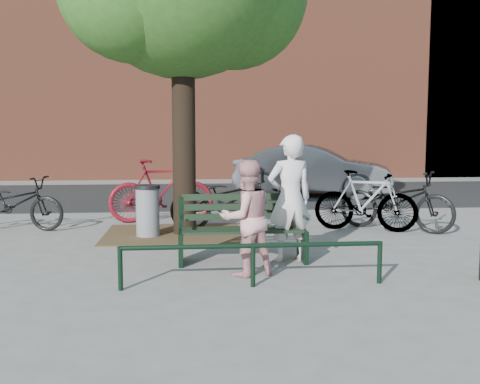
{
  "coord_description": "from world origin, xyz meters",
  "views": [
    {
      "loc": [
        -0.73,
        -7.16,
        1.73
      ],
      "look_at": [
        0.06,
        1.0,
        0.87
      ],
      "focal_mm": 40.0,
      "sensor_mm": 36.0,
      "label": 1
    }
  ],
  "objects": [
    {
      "name": "ground",
      "position": [
        0.0,
        0.0,
        0.0
      ],
      "size": [
        90.0,
        90.0,
        0.0
      ],
      "primitive_type": "plane",
      "color": "gray",
      "rests_on": "ground"
    },
    {
      "name": "dirt_pit",
      "position": [
        -1.0,
        2.2,
        0.01
      ],
      "size": [
        2.4,
        2.0,
        0.02
      ],
      "primitive_type": "cube",
      "color": "brown",
      "rests_on": "ground"
    },
    {
      "name": "road",
      "position": [
        0.0,
        8.5,
        0.01
      ],
      "size": [
        40.0,
        7.0,
        0.01
      ],
      "primitive_type": "cube",
      "color": "black",
      "rests_on": "ground"
    },
    {
      "name": "townhouse_row",
      "position": [
        0.17,
        16.0,
        6.25
      ],
      "size": [
        45.0,
        4.0,
        14.0
      ],
      "color": "brown",
      "rests_on": "ground"
    },
    {
      "name": "park_bench",
      "position": [
        -0.0,
        0.08,
        0.48
      ],
      "size": [
        1.74,
        0.54,
        0.97
      ],
      "color": "black",
      "rests_on": "ground"
    },
    {
      "name": "guard_railing",
      "position": [
        0.0,
        -1.2,
        0.4
      ],
      "size": [
        3.06,
        0.06,
        0.51
      ],
      "color": "black",
      "rests_on": "ground"
    },
    {
      "name": "person_left",
      "position": [
        0.66,
        0.04,
        0.87
      ],
      "size": [
        0.7,
        0.52,
        1.75
      ],
      "primitive_type": "imported",
      "rotation": [
        0.0,
        0.0,
        3.31
      ],
      "color": "silver",
      "rests_on": "ground"
    },
    {
      "name": "person_right",
      "position": [
        -0.02,
        -0.67,
        0.72
      ],
      "size": [
        0.84,
        0.75,
        1.44
      ],
      "primitive_type": "imported",
      "rotation": [
        0.0,
        0.0,
        3.5
      ],
      "color": "#D19091",
      "rests_on": "ground"
    },
    {
      "name": "litter_bin",
      "position": [
        -1.43,
        2.0,
        0.45
      ],
      "size": [
        0.44,
        0.44,
        0.89
      ],
      "color": "gray",
      "rests_on": "ground"
    },
    {
      "name": "bicycle_a",
      "position": [
        -3.91,
        2.9,
        0.5
      ],
      "size": [
        2.0,
        1.06,
        1.0
      ],
      "primitive_type": "imported",
      "rotation": [
        0.0,
        0.0,
        1.35
      ],
      "color": "black",
      "rests_on": "ground"
    },
    {
      "name": "bicycle_b",
      "position": [
        -1.27,
        3.59,
        0.63
      ],
      "size": [
        2.17,
        0.9,
        1.26
      ],
      "primitive_type": "imported",
      "rotation": [
        0.0,
        0.0,
        1.72
      ],
      "color": "maroon",
      "rests_on": "ground"
    },
    {
      "name": "bicycle_c",
      "position": [
        0.03,
        2.46,
        0.58
      ],
      "size": [
        2.22,
        0.85,
        1.15
      ],
      "primitive_type": "imported",
      "rotation": [
        0.0,
        0.0,
        1.53
      ],
      "color": "black",
      "rests_on": "ground"
    },
    {
      "name": "bicycle_d",
      "position": [
        2.47,
        2.2,
        0.55
      ],
      "size": [
        1.9,
        1.18,
        1.11
      ],
      "primitive_type": "imported",
      "rotation": [
        0.0,
        0.0,
        1.18
      ],
      "color": "gray",
      "rests_on": "ground"
    },
    {
      "name": "bicycle_e",
      "position": [
        3.05,
        2.2,
        0.55
      ],
      "size": [
        2.11,
        1.85,
        1.1
      ],
      "primitive_type": "imported",
      "rotation": [
        0.0,
        0.0,
        0.92
      ],
      "color": "black",
      "rests_on": "ground"
    },
    {
      "name": "parked_car",
      "position": [
        2.84,
        7.87,
        0.73
      ],
      "size": [
        4.7,
        2.96,
        1.46
      ],
      "primitive_type": "imported",
      "rotation": [
        0.0,
        0.0,
        1.23
      ],
      "color": "slate",
      "rests_on": "ground"
    }
  ]
}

